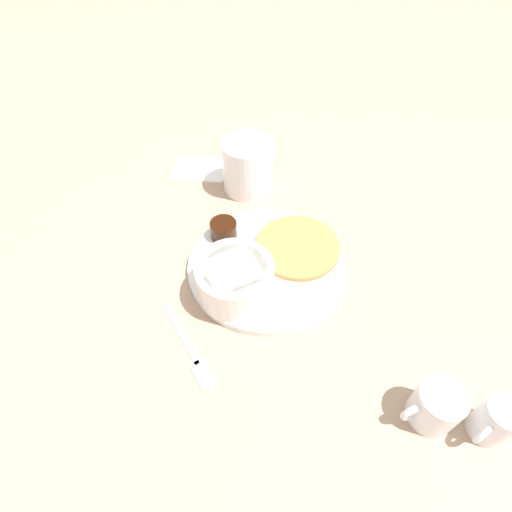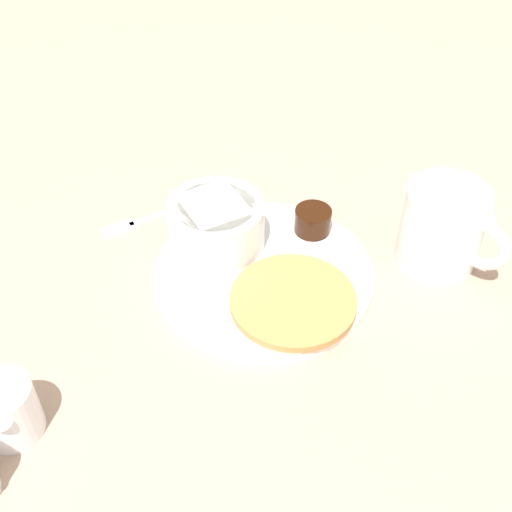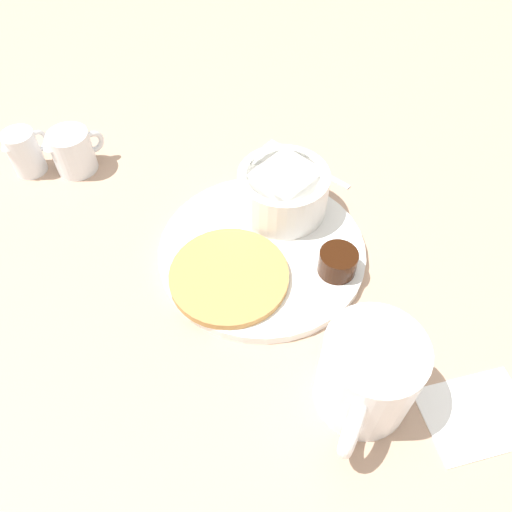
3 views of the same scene
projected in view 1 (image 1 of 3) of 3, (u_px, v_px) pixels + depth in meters
name	position (u px, v px, depth m)	size (l,w,h in m)	color
ground_plane	(266.00, 268.00, 0.62)	(4.00, 4.00, 0.00)	tan
plate	(266.00, 266.00, 0.62)	(0.24, 0.24, 0.01)	white
pancake_stack	(297.00, 247.00, 0.63)	(0.13, 0.13, 0.01)	#B78447
bowl	(235.00, 279.00, 0.56)	(0.11, 0.11, 0.06)	white
syrup_cup	(224.00, 230.00, 0.64)	(0.04, 0.04, 0.03)	black
butter_ramekin	(220.00, 288.00, 0.57)	(0.05, 0.05, 0.04)	white
coffee_mug	(249.00, 166.00, 0.72)	(0.11, 0.10, 0.10)	white
creamer_pitcher_near	(435.00, 406.00, 0.45)	(0.08, 0.05, 0.06)	white
creamer_pitcher_far	(495.00, 421.00, 0.44)	(0.06, 0.04, 0.06)	white
fork	(191.00, 352.00, 0.53)	(0.07, 0.13, 0.00)	silver
napkin	(200.00, 169.00, 0.79)	(0.11, 0.09, 0.00)	white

